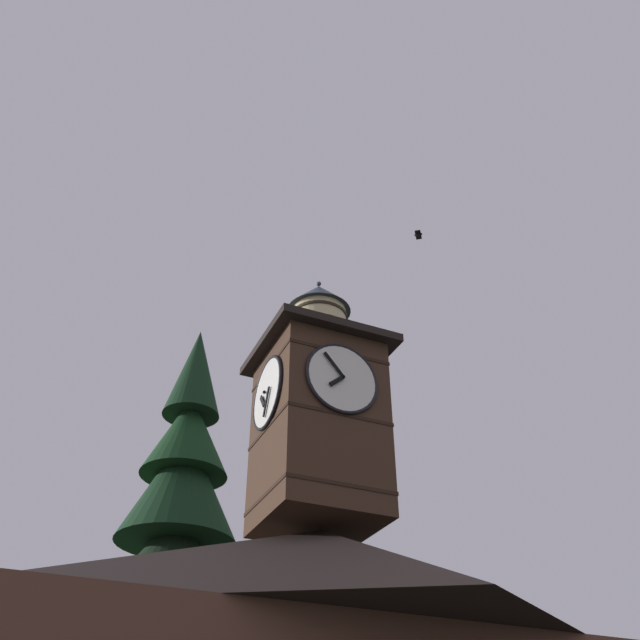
{
  "coord_description": "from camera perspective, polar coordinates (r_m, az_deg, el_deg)",
  "views": [
    {
      "loc": [
        5.78,
        14.95,
        2.13
      ],
      "look_at": [
        -1.3,
        -0.93,
        14.58
      ],
      "focal_mm": 39.4,
      "sensor_mm": 36.0,
      "label": 1
    }
  ],
  "objects": [
    {
      "name": "clock_tower",
      "position": [
        20.38,
        -0.15,
        -7.47
      ],
      "size": [
        3.78,
        3.78,
        8.22
      ],
      "color": "#422B1E",
      "rests_on": "building_main"
    },
    {
      "name": "pine_tree_behind",
      "position": [
        24.9,
        -12.26,
        -21.69
      ],
      "size": [
        7.15,
        7.15,
        18.54
      ],
      "color": "#473323",
      "rests_on": "ground_plane"
    },
    {
      "name": "moon",
      "position": [
        49.36,
        5.01,
        -21.96
      ],
      "size": [
        1.61,
        1.61,
        1.61
      ],
      "color": "silver"
    },
    {
      "name": "flying_bird_high",
      "position": [
        26.55,
        7.98,
        6.89
      ],
      "size": [
        0.46,
        0.51,
        0.17
      ],
      "color": "black"
    }
  ]
}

